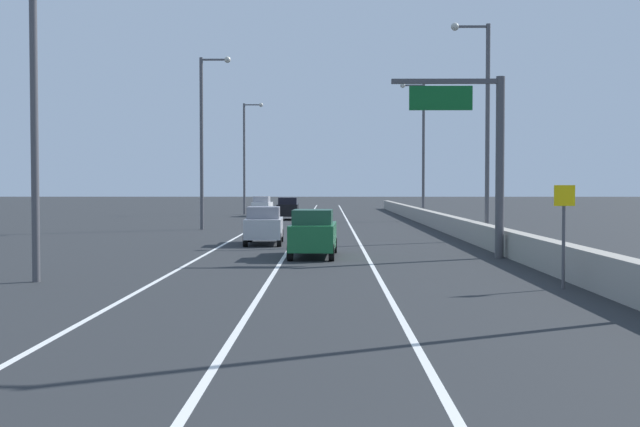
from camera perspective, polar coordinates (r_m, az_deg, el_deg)
The scene contains 16 objects.
ground_plane at distance 69.66m, azimuth 0.73°, elevation -0.48°, with size 320.00×320.00×0.00m, color #26282B.
lane_stripe_left at distance 60.90m, azimuth -4.43°, elevation -0.83°, with size 0.16×130.00×0.00m, color silver.
lane_stripe_center at distance 60.70m, azimuth -1.14°, elevation -0.83°, with size 0.16×130.00×0.00m, color silver.
lane_stripe_right at distance 60.69m, azimuth 2.16°, elevation -0.83°, with size 0.16×130.00×0.00m, color silver.
jersey_barrier_right at distance 46.30m, azimuth 10.19°, elevation -1.05°, with size 0.60×120.00×1.10m, color #9E998E.
overhead_sign_gantry at distance 33.40m, azimuth 11.63°, elevation 4.95°, with size 4.68×0.36×7.50m.
speed_advisory_sign at distance 23.82m, azimuth 17.19°, elevation -1.01°, with size 0.60×0.11×3.00m.
lamp_post_right_second at distance 44.06m, azimuth 11.72°, elevation 6.77°, with size 2.14×0.44×11.83m.
lamp_post_right_third at distance 68.45m, azimuth 7.29°, elevation 5.07°, with size 2.14×0.44×11.83m.
lamp_post_left_near at distance 26.12m, azimuth -19.50°, elevation 10.06°, with size 2.14×0.44×11.83m.
lamp_post_left_mid at distance 54.84m, azimuth -8.32°, elevation 5.84°, with size 2.14×0.44×11.83m.
lamp_post_left_far at distance 84.34m, azimuth -5.34°, elevation 4.49°, with size 2.14×0.44×11.83m.
car_white_0 at distance 78.73m, azimuth -4.20°, elevation 0.52°, with size 1.91×4.31×1.99m.
car_black_1 at distance 70.55m, azimuth -2.33°, elevation 0.36°, with size 1.95×4.79×1.99m.
car_silver_2 at distance 40.52m, azimuth -4.06°, elevation -0.87°, with size 2.00×4.36×1.93m.
car_green_3 at distance 33.14m, azimuth -0.48°, elevation -1.43°, with size 2.04×4.79×2.00m.
Camera 1 is at (-0.13, -5.59, 2.96)m, focal length 44.34 mm.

